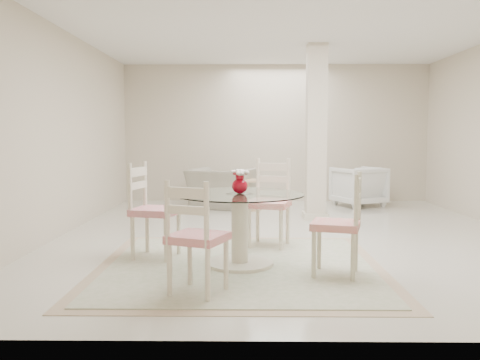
{
  "coord_description": "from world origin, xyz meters",
  "views": [
    {
      "loc": [
        -0.59,
        -6.62,
        1.3
      ],
      "look_at": [
        -0.65,
        -1.45,
        0.85
      ],
      "focal_mm": 38.0,
      "sensor_mm": 36.0,
      "label": 1
    }
  ],
  "objects_px": {
    "dining_chair_east": "(343,217)",
    "side_table": "(247,196)",
    "dining_table": "(240,230)",
    "recliner_taupe": "(222,188)",
    "dining_chair_north": "(270,196)",
    "dining_chair_south": "(194,229)",
    "dining_chair_west": "(149,203)",
    "red_vase": "(240,181)",
    "armchair_white": "(358,186)",
    "column": "(316,133)"
  },
  "relations": [
    {
      "from": "dining_chair_east",
      "to": "side_table",
      "type": "xyz_separation_m",
      "value": [
        -0.88,
        4.23,
        -0.31
      ]
    },
    {
      "from": "dining_table",
      "to": "recliner_taupe",
      "type": "height_order",
      "value": "dining_table"
    },
    {
      "from": "dining_chair_east",
      "to": "dining_chair_north",
      "type": "relative_size",
      "value": 0.94
    },
    {
      "from": "dining_table",
      "to": "dining_chair_south",
      "type": "xyz_separation_m",
      "value": [
        -0.35,
        -0.95,
        0.18
      ]
    },
    {
      "from": "dining_table",
      "to": "recliner_taupe",
      "type": "relative_size",
      "value": 1.17
    },
    {
      "from": "dining_table",
      "to": "dining_chair_west",
      "type": "distance_m",
      "value": 1.05
    },
    {
      "from": "red_vase",
      "to": "side_table",
      "type": "xyz_separation_m",
      "value": [
        0.08,
        3.88,
        -0.61
      ]
    },
    {
      "from": "armchair_white",
      "to": "side_table",
      "type": "distance_m",
      "value": 2.13
    },
    {
      "from": "armchair_white",
      "to": "red_vase",
      "type": "bearing_deg",
      "value": 40.1
    },
    {
      "from": "dining_chair_west",
      "to": "recliner_taupe",
      "type": "relative_size",
      "value": 1.04
    },
    {
      "from": "column",
      "to": "armchair_white",
      "type": "bearing_deg",
      "value": 55.36
    },
    {
      "from": "recliner_taupe",
      "to": "armchair_white",
      "type": "xyz_separation_m",
      "value": [
        2.52,
        0.23,
        0.02
      ]
    },
    {
      "from": "armchair_white",
      "to": "recliner_taupe",
      "type": "bearing_deg",
      "value": -18.8
    },
    {
      "from": "column",
      "to": "side_table",
      "type": "xyz_separation_m",
      "value": [
        -1.07,
        0.93,
        -1.1
      ]
    },
    {
      "from": "dining_chair_east",
      "to": "recliner_taupe",
      "type": "height_order",
      "value": "dining_chair_east"
    },
    {
      "from": "dining_chair_south",
      "to": "side_table",
      "type": "xyz_separation_m",
      "value": [
        0.43,
        4.83,
        -0.3
      ]
    },
    {
      "from": "red_vase",
      "to": "recliner_taupe",
      "type": "xyz_separation_m",
      "value": [
        -0.39,
        4.16,
        -0.5
      ]
    },
    {
      "from": "column",
      "to": "dining_chair_north",
      "type": "bearing_deg",
      "value": -111.88
    },
    {
      "from": "red_vase",
      "to": "recliner_taupe",
      "type": "distance_m",
      "value": 4.21
    },
    {
      "from": "dining_chair_south",
      "to": "red_vase",
      "type": "bearing_deg",
      "value": -88.62
    },
    {
      "from": "dining_chair_east",
      "to": "dining_chair_west",
      "type": "height_order",
      "value": "dining_chair_west"
    },
    {
      "from": "red_vase",
      "to": "dining_chair_north",
      "type": "bearing_deg",
      "value": 70.23
    },
    {
      "from": "armchair_white",
      "to": "side_table",
      "type": "xyz_separation_m",
      "value": [
        -2.06,
        -0.51,
        -0.12
      ]
    },
    {
      "from": "dining_chair_east",
      "to": "red_vase",
      "type": "bearing_deg",
      "value": -93.9
    },
    {
      "from": "dining_chair_east",
      "to": "recliner_taupe",
      "type": "distance_m",
      "value": 4.71
    },
    {
      "from": "column",
      "to": "armchair_white",
      "type": "distance_m",
      "value": 2.0
    },
    {
      "from": "column",
      "to": "side_table",
      "type": "height_order",
      "value": "column"
    },
    {
      "from": "dining_chair_north",
      "to": "dining_chair_south",
      "type": "relative_size",
      "value": 1.08
    },
    {
      "from": "column",
      "to": "red_vase",
      "type": "xyz_separation_m",
      "value": [
        -1.15,
        -2.95,
        -0.49
      ]
    },
    {
      "from": "dining_chair_east",
      "to": "dining_chair_north",
      "type": "xyz_separation_m",
      "value": [
        -0.61,
        1.31,
        0.04
      ]
    },
    {
      "from": "dining_table",
      "to": "dining_chair_east",
      "type": "distance_m",
      "value": 1.04
    },
    {
      "from": "dining_chair_south",
      "to": "dining_chair_north",
      "type": "bearing_deg",
      "value": -88.22
    },
    {
      "from": "column",
      "to": "dining_chair_south",
      "type": "height_order",
      "value": "column"
    },
    {
      "from": "dining_chair_north",
      "to": "armchair_white",
      "type": "xyz_separation_m",
      "value": [
        1.79,
        3.43,
        -0.23
      ]
    },
    {
      "from": "dining_table",
      "to": "armchair_white",
      "type": "relative_size",
      "value": 1.57
    },
    {
      "from": "column",
      "to": "dining_table",
      "type": "bearing_deg",
      "value": -111.26
    },
    {
      "from": "dining_chair_south",
      "to": "dining_chair_west",
      "type": "bearing_deg",
      "value": -42.98
    },
    {
      "from": "armchair_white",
      "to": "dining_chair_north",
      "type": "bearing_deg",
      "value": 38.46
    },
    {
      "from": "dining_chair_east",
      "to": "side_table",
      "type": "bearing_deg",
      "value": -152.24
    },
    {
      "from": "recliner_taupe",
      "to": "dining_chair_east",
      "type": "bearing_deg",
      "value": 125.38
    },
    {
      "from": "red_vase",
      "to": "column",
      "type": "bearing_deg",
      "value": 68.8
    },
    {
      "from": "dining_chair_east",
      "to": "dining_chair_north",
      "type": "distance_m",
      "value": 1.44
    },
    {
      "from": "dining_chair_north",
      "to": "dining_chair_south",
      "type": "distance_m",
      "value": 2.04
    },
    {
      "from": "column",
      "to": "dining_table",
      "type": "distance_m",
      "value": 3.31
    },
    {
      "from": "dining_chair_west",
      "to": "dining_chair_north",
      "type": "bearing_deg",
      "value": -51.93
    },
    {
      "from": "dining_chair_east",
      "to": "armchair_white",
      "type": "xyz_separation_m",
      "value": [
        1.18,
        4.74,
        -0.19
      ]
    },
    {
      "from": "column",
      "to": "dining_table",
      "type": "xyz_separation_m",
      "value": [
        -1.15,
        -2.95,
        -0.98
      ]
    },
    {
      "from": "red_vase",
      "to": "side_table",
      "type": "relative_size",
      "value": 0.45
    },
    {
      "from": "dining_chair_north",
      "to": "armchair_white",
      "type": "bearing_deg",
      "value": 78.57
    },
    {
      "from": "dining_chair_north",
      "to": "side_table",
      "type": "bearing_deg",
      "value": 111.46
    }
  ]
}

